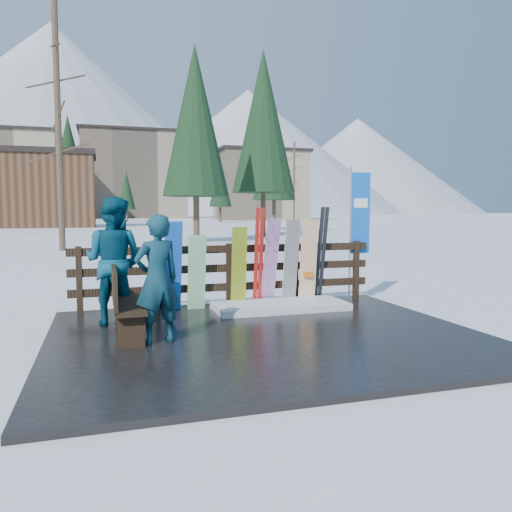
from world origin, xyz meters
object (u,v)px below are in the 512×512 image
object	(u,v)px
snowboard_2	(239,267)
person_front	(157,279)
snowboard_0	(173,267)
snowboard_1	(197,273)
bench	(123,300)
snowboard_3	(270,262)
snowboard_5	(308,262)
snowboard_4	(291,262)
person_back	(114,261)
rental_flag	(358,218)

from	to	relation	value
snowboard_2	person_front	bearing A→B (deg)	-129.12
snowboard_0	snowboard_1	bearing A→B (deg)	0.00
snowboard_0	bench	bearing A→B (deg)	-119.82
snowboard_3	snowboard_5	xyz separation A→B (m)	(0.75, 0.00, -0.01)
snowboard_1	snowboard_4	world-z (taller)	snowboard_4
snowboard_2	snowboard_5	size ratio (longest dim) A/B	0.92
snowboard_1	snowboard_4	distance (m)	1.77
snowboard_4	person_back	distance (m)	3.26
snowboard_1	snowboard_2	xyz separation A→B (m)	(0.77, -0.00, 0.07)
snowboard_2	snowboard_4	distance (m)	1.00
rental_flag	person_front	world-z (taller)	rental_flag
snowboard_1	snowboard_5	xyz separation A→B (m)	(2.12, 0.00, 0.13)
rental_flag	person_back	bearing A→B (deg)	-168.27
snowboard_1	snowboard_5	size ratio (longest dim) A/B	0.84
snowboard_0	snowboard_2	size ratio (longest dim) A/B	1.10
snowboard_4	snowboard_5	size ratio (longest dim) A/B	1.01
bench	snowboard_2	distance (m)	2.63
snowboard_0	snowboard_4	world-z (taller)	snowboard_4
snowboard_3	snowboard_4	world-z (taller)	snowboard_3
snowboard_2	snowboard_1	bearing A→B (deg)	180.00
snowboard_5	bench	bearing A→B (deg)	-155.29
person_back	snowboard_5	bearing A→B (deg)	-139.39
snowboard_0	snowboard_3	distance (m)	1.78
person_back	bench	bearing A→B (deg)	125.19
snowboard_5	rental_flag	world-z (taller)	rental_flag
snowboard_2	person_front	world-z (taller)	person_front
snowboard_2	rental_flag	size ratio (longest dim) A/B	0.56
snowboard_4	rental_flag	world-z (taller)	rental_flag
person_back	snowboard_4	bearing A→B (deg)	-138.17
bench	person_back	world-z (taller)	person_back
snowboard_1	snowboard_3	size ratio (longest dim) A/B	0.81
bench	snowboard_4	bearing A→B (deg)	27.14
snowboard_2	snowboard_4	xyz separation A→B (m)	(1.00, 0.00, 0.07)
rental_flag	snowboard_5	bearing A→B (deg)	-167.00
snowboard_0	person_back	bearing A→B (deg)	-144.72
snowboard_3	bench	bearing A→B (deg)	-149.50
rental_flag	snowboard_3	bearing A→B (deg)	-172.00
snowboard_3	snowboard_5	world-z (taller)	snowboard_3
bench	snowboard_5	size ratio (longest dim) A/B	0.94
bench	person_front	bearing A→B (deg)	-47.54
bench	person_front	world-z (taller)	person_front
snowboard_0	snowboard_3	size ratio (longest dim) A/B	0.97
person_front	snowboard_3	bearing A→B (deg)	-156.62
snowboard_0	rental_flag	bearing A→B (deg)	4.17
snowboard_2	snowboard_3	distance (m)	0.60
snowboard_2	snowboard_4	size ratio (longest dim) A/B	0.91
rental_flag	person_front	size ratio (longest dim) A/B	1.53
snowboard_5	person_back	size ratio (longest dim) A/B	0.82
snowboard_3	person_front	xyz separation A→B (m)	(-2.26, -2.05, 0.05)
snowboard_2	person_front	distance (m)	2.64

